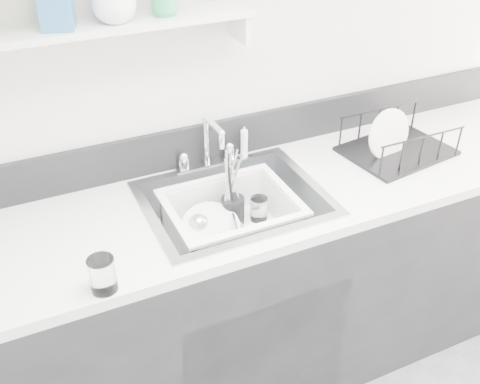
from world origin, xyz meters
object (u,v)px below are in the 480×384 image
counter_run (235,294)px  dish_rack (399,136)px  wash_tub (231,221)px  sink (234,219)px

counter_run → dish_rack: 0.91m
dish_rack → wash_tub: bearing=175.8°
counter_run → sink: 0.37m
wash_tub → dish_rack: 0.77m
sink → wash_tub: same height
counter_run → wash_tub: size_ratio=6.99×
sink → counter_run: bearing=0.0°
wash_tub → dish_rack: (0.76, 0.05, 0.15)m
counter_run → wash_tub: wash_tub is taller
sink → dish_rack: (0.74, 0.03, 0.16)m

